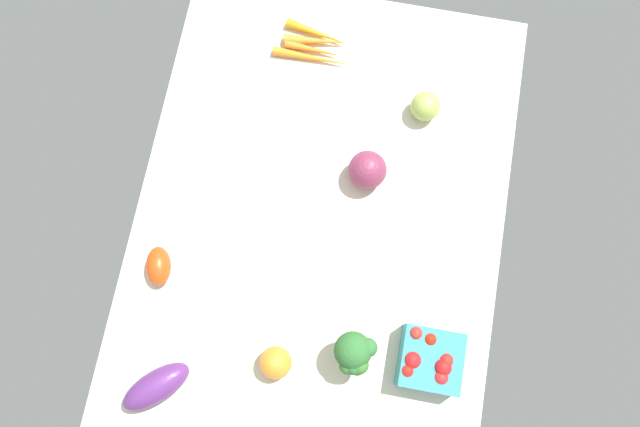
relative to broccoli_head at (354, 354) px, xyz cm
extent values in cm
cube|color=beige|center=(26.52, 11.41, -8.16)|extent=(104.00, 76.00, 2.00)
cylinder|color=#A9C58B|center=(0.60, 0.42, -4.70)|extent=(3.08, 3.08, 4.93)
sphere|color=#2D672E|center=(0.60, 0.42, 0.45)|extent=(7.16, 7.16, 7.16)
sphere|color=#2B6B2E|center=(-2.18, -0.26, 0.30)|extent=(3.24, 3.24, 3.24)
sphere|color=#326D2E|center=(-2.24, 0.82, -0.21)|extent=(3.35, 3.35, 3.35)
sphere|color=#2B642C|center=(-1.97, -0.85, 0.03)|extent=(3.61, 3.61, 3.61)
sphere|color=#346E2B|center=(-1.75, -1.22, 0.42)|extent=(3.49, 3.49, 3.49)
sphere|color=#2E6932|center=(1.66, -2.24, 0.76)|extent=(3.59, 3.59, 3.59)
ellipsoid|color=#DF4313|center=(9.95, 41.32, -4.73)|extent=(8.84, 6.79, 4.87)
sphere|color=#7F2F4C|center=(36.86, 3.40, -3.16)|extent=(8.00, 8.00, 8.00)
ellipsoid|color=#5B2B72|center=(-12.75, 36.04, -4.15)|extent=(13.84, 14.42, 6.03)
sphere|color=#9AB252|center=(53.25, -6.40, -4.00)|extent=(6.32, 6.32, 6.32)
cube|color=teal|center=(1.62, -14.74, -3.90)|extent=(11.68, 11.68, 6.53)
sphere|color=red|center=(5.98, -10.86, -0.89)|extent=(2.44, 2.44, 2.44)
sphere|color=red|center=(0.93, -10.98, -1.09)|extent=(3.26, 3.26, 3.26)
sphere|color=red|center=(-1.18, -10.31, -1.32)|extent=(2.64, 2.64, 2.64)
sphere|color=red|center=(5.32, -13.73, -1.11)|extent=(2.44, 2.44, 2.44)
sphere|color=red|center=(2.04, -17.20, -0.89)|extent=(2.56, 2.56, 2.56)
sphere|color=red|center=(0.64, -16.75, -0.89)|extent=(3.26, 3.26, 3.26)
sphere|color=red|center=(-1.20, -16.68, -1.32)|extent=(2.95, 2.95, 2.95)
cone|color=orange|center=(61.02, 19.41, -6.15)|extent=(2.34, 17.70, 2.03)
cone|color=orange|center=(62.96, 19.44, -6.16)|extent=(2.68, 13.15, 2.01)
cone|color=orange|center=(65.05, 19.47, -5.97)|extent=(4.10, 14.32, 2.39)
cone|color=orange|center=(67.04, 19.50, -6.07)|extent=(4.91, 14.59, 2.19)
sphere|color=orange|center=(-4.27, 14.44, -4.00)|extent=(6.33, 6.33, 6.33)
camera|label=1|loc=(-0.60, 6.42, 115.22)|focal=33.80mm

